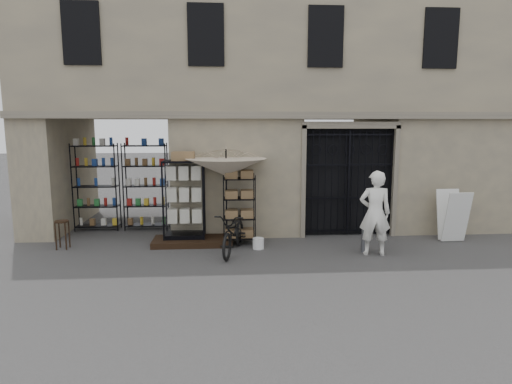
{
  "coord_description": "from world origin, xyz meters",
  "views": [
    {
      "loc": [
        -1.55,
        -9.09,
        2.97
      ],
      "look_at": [
        -0.8,
        1.4,
        1.35
      ],
      "focal_mm": 30.0,
      "sensor_mm": 36.0,
      "label": 1
    }
  ],
  "objects": [
    {
      "name": "shop_shelving",
      "position": [
        -4.55,
        3.3,
        1.25
      ],
      "size": [
        2.7,
        0.5,
        2.5
      ],
      "primitive_type": "cube",
      "color": "black",
      "rests_on": "ground"
    },
    {
      "name": "main_building",
      "position": [
        0.0,
        4.0,
        4.5
      ],
      "size": [
        14.0,
        4.0,
        9.0
      ],
      "primitive_type": "cube",
      "color": "#9B8D6E",
      "rests_on": "ground"
    },
    {
      "name": "step_platform",
      "position": [
        -2.4,
        1.55,
        0.07
      ],
      "size": [
        2.0,
        0.9,
        0.15
      ],
      "primitive_type": "cube",
      "color": "black",
      "rests_on": "ground"
    },
    {
      "name": "shopkeeper",
      "position": [
        1.88,
        0.36,
        0.0
      ],
      "size": [
        1.0,
        2.06,
        0.47
      ],
      "primitive_type": "imported",
      "rotation": [
        0.0,
        0.0,
        3.0
      ],
      "color": "white",
      "rests_on": "ground"
    },
    {
      "name": "wire_rack",
      "position": [
        -1.22,
        1.54,
        0.87
      ],
      "size": [
        0.94,
        0.83,
        1.78
      ],
      "rotation": [
        0.0,
        0.0,
        0.42
      ],
      "color": "black",
      "rests_on": "ground"
    },
    {
      "name": "shop_recess",
      "position": [
        -4.5,
        2.8,
        1.5
      ],
      "size": [
        3.0,
        1.7,
        3.0
      ],
      "primitive_type": "cube",
      "color": "black",
      "rests_on": "ground"
    },
    {
      "name": "bicycle",
      "position": [
        -1.36,
        0.72,
        0.0
      ],
      "size": [
        0.88,
        1.12,
        1.88
      ],
      "primitive_type": "imported",
      "rotation": [
        0.0,
        0.0,
        -0.25
      ],
      "color": "black",
      "rests_on": "ground"
    },
    {
      "name": "easel_sign",
      "position": [
        4.31,
        1.37,
        0.68
      ],
      "size": [
        0.63,
        0.73,
        1.31
      ],
      "rotation": [
        0.0,
        0.0,
        0.02
      ],
      "color": "silver",
      "rests_on": "ground"
    },
    {
      "name": "iron_gate",
      "position": [
        1.75,
        2.28,
        1.5
      ],
      "size": [
        2.5,
        0.21,
        3.0
      ],
      "color": "black",
      "rests_on": "ground"
    },
    {
      "name": "market_umbrella",
      "position": [
        -1.54,
        1.58,
        2.08
      ],
      "size": [
        1.98,
        2.01,
        2.89
      ],
      "rotation": [
        0.0,
        0.0,
        -0.13
      ],
      "color": "black",
      "rests_on": "ground"
    },
    {
      "name": "steel_bollard",
      "position": [
        1.72,
        0.56,
        0.37
      ],
      "size": [
        0.14,
        0.14,
        0.74
      ],
      "primitive_type": "cylinder",
      "rotation": [
        0.0,
        0.0,
        0.05
      ],
      "color": "slate",
      "rests_on": "ground"
    },
    {
      "name": "display_cabinet",
      "position": [
        -2.61,
        1.68,
        1.04
      ],
      "size": [
        1.11,
        0.84,
        2.14
      ],
      "rotation": [
        0.0,
        0.0,
        -0.27
      ],
      "color": "black",
      "rests_on": "step_platform"
    },
    {
      "name": "ground",
      "position": [
        0.0,
        0.0,
        0.0
      ],
      "size": [
        80.0,
        80.0,
        0.0
      ],
      "primitive_type": "plane",
      "color": "black",
      "rests_on": "ground"
    },
    {
      "name": "white_bucket",
      "position": [
        -0.77,
        1.03,
        0.13
      ],
      "size": [
        0.3,
        0.3,
        0.26
      ],
      "primitive_type": "cylinder",
      "rotation": [
        0.0,
        0.0,
        0.1
      ],
      "color": "white",
      "rests_on": "ground"
    },
    {
      "name": "wooden_stool",
      "position": [
        -5.54,
        1.36,
        0.37
      ],
      "size": [
        0.38,
        0.38,
        0.7
      ],
      "rotation": [
        0.0,
        0.0,
        -0.15
      ],
      "color": "black",
      "rests_on": "ground"
    }
  ]
}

